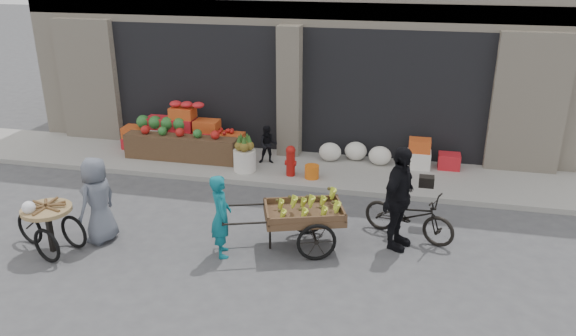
% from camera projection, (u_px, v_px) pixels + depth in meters
% --- Properties ---
extents(ground, '(80.00, 80.00, 0.00)m').
position_uv_depth(ground, '(226.00, 255.00, 9.68)').
color(ground, '#424244').
rests_on(ground, ground).
extents(sidewalk, '(18.00, 2.20, 0.12)m').
position_uv_depth(sidewalk, '(281.00, 168.00, 13.38)').
color(sidewalk, gray).
rests_on(sidewalk, ground).
extents(building, '(14.00, 6.45, 7.00)m').
position_uv_depth(building, '(314.00, 8.00, 15.75)').
color(building, beige).
rests_on(building, ground).
extents(fruit_display, '(3.10, 1.12, 1.24)m').
position_uv_depth(fruit_display, '(187.00, 133.00, 13.93)').
color(fruit_display, red).
rests_on(fruit_display, sidewalk).
extents(pineapple_bin, '(0.52, 0.52, 0.50)m').
position_uv_depth(pineapple_bin, '(245.00, 160.00, 12.97)').
color(pineapple_bin, silver).
rests_on(pineapple_bin, sidewalk).
extents(fire_hydrant, '(0.22, 0.22, 0.71)m').
position_uv_depth(fire_hydrant, '(291.00, 159.00, 12.65)').
color(fire_hydrant, '#A5140F').
rests_on(fire_hydrant, sidewalk).
extents(orange_bucket, '(0.32, 0.32, 0.30)m').
position_uv_depth(orange_bucket, '(312.00, 172.00, 12.59)').
color(orange_bucket, orange).
rests_on(orange_bucket, sidewalk).
extents(right_bay_goods, '(3.35, 0.60, 0.70)m').
position_uv_depth(right_bay_goods, '(395.00, 154.00, 13.26)').
color(right_bay_goods, silver).
rests_on(right_bay_goods, sidewalk).
extents(seated_person, '(0.51, 0.43, 0.93)m').
position_uv_depth(seated_person, '(268.00, 145.00, 13.36)').
color(seated_person, black).
rests_on(seated_person, sidewalk).
extents(banana_cart, '(2.47, 1.59, 0.96)m').
position_uv_depth(banana_cart, '(301.00, 211.00, 9.71)').
color(banana_cart, brown).
rests_on(banana_cart, ground).
extents(vendor_woman, '(0.54, 0.63, 1.47)m').
position_uv_depth(vendor_woman, '(221.00, 216.00, 9.46)').
color(vendor_woman, '#0F6673').
rests_on(vendor_woman, ground).
extents(tricycle_cart, '(1.46, 1.05, 0.95)m').
position_uv_depth(tricycle_cart, '(48.00, 222.00, 9.63)').
color(tricycle_cart, '#9E7F51').
rests_on(tricycle_cart, ground).
extents(vendor_grey, '(0.68, 0.88, 1.59)m').
position_uv_depth(vendor_grey, '(98.00, 200.00, 9.90)').
color(vendor_grey, slate).
rests_on(vendor_grey, ground).
extents(bicycle, '(1.82, 1.18, 0.90)m').
position_uv_depth(bicycle, '(409.00, 215.00, 10.14)').
color(bicycle, black).
rests_on(bicycle, ground).
extents(cyclist, '(0.82, 1.18, 1.86)m').
position_uv_depth(cyclist, '(399.00, 199.00, 9.64)').
color(cyclist, black).
rests_on(cyclist, ground).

